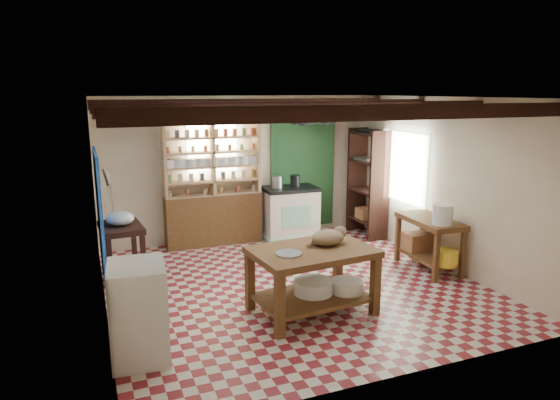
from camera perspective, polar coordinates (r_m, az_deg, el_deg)
name	(u,v)px	position (r m, az deg, el deg)	size (l,w,h in m)	color
floor	(293,285)	(7.17, 1.47, -9.72)	(5.00, 5.00, 0.02)	maroon
ceiling	(294,97)	(6.64, 1.60, 11.64)	(5.00, 5.00, 0.02)	#424146
wall_back	(239,169)	(9.10, -4.67, 3.59)	(5.00, 0.04, 2.60)	beige
wall_front	(402,248)	(4.66, 13.74, -5.31)	(5.00, 0.04, 2.60)	beige
wall_left	(99,211)	(6.26, -20.02, -1.18)	(0.04, 5.00, 2.60)	beige
wall_right	(442,183)	(8.08, 18.08, 1.90)	(0.04, 5.00, 2.60)	beige
ceiling_beams	(294,107)	(6.64, 1.60, 10.60)	(5.00, 3.80, 0.15)	black
blue_wall_patch	(100,210)	(7.18, -19.92, -1.13)	(0.04, 1.40, 1.60)	blue
green_wall_patch	(303,168)	(9.51, 2.62, 3.70)	(1.30, 0.04, 2.30)	#1D4A23
window_back	(212,148)	(8.89, -7.77, 5.92)	(0.90, 0.02, 0.80)	silver
window_right	(403,167)	(8.83, 13.91, 3.66)	(0.02, 1.30, 1.20)	silver
utensil_rail	(106,189)	(4.99, -19.26, 1.20)	(0.06, 0.90, 0.28)	black
pot_rack	(313,120)	(9.03, 3.79, 9.16)	(0.86, 0.12, 0.36)	black
shelving_unit	(213,183)	(8.81, -7.71, 1.90)	(1.70, 0.34, 2.20)	tan
tall_rack	(368,183)	(9.45, 10.00, 1.92)	(0.40, 0.86, 2.00)	black
work_table	(312,281)	(6.21, 3.67, -9.18)	(1.44, 0.96, 0.82)	brown
stove	(290,213)	(9.22, 1.13, -1.45)	(0.98, 0.66, 0.96)	beige
prep_table	(123,252)	(7.57, -17.54, -5.72)	(0.56, 0.81, 0.82)	black
white_cabinet	(139,312)	(5.36, -15.86, -12.18)	(0.56, 0.67, 1.00)	silver
right_counter	(429,244)	(7.96, 16.64, -4.83)	(0.56, 1.12, 0.80)	brown
cat	(328,237)	(6.20, 5.49, -4.28)	(0.43, 0.33, 0.19)	#987958
steel_tray	(289,254)	(5.86, 1.00, -6.14)	(0.31, 0.31, 0.02)	#A9A9B1
basin_large	(313,287)	(6.31, 3.82, -9.86)	(0.49, 0.49, 0.17)	silver
basin_small	(347,286)	(6.40, 7.64, -9.74)	(0.42, 0.42, 0.15)	silver
kettle_left	(277,182)	(9.01, -0.34, 2.06)	(0.19, 0.19, 0.22)	#A9A9B1
kettle_right	(295,181)	(9.13, 1.74, 2.19)	(0.17, 0.17, 0.22)	black
enamel_bowl	(120,218)	(7.43, -17.80, -2.00)	(0.39, 0.39, 0.20)	silver
white_bucket	(443,215)	(7.52, 18.10, -1.60)	(0.29, 0.29, 0.29)	silver
wicker_basket	(417,241)	(8.21, 15.42, -4.59)	(0.40, 0.32, 0.28)	#99633D
yellow_tub	(447,258)	(7.64, 18.54, -6.26)	(0.31, 0.31, 0.23)	yellow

